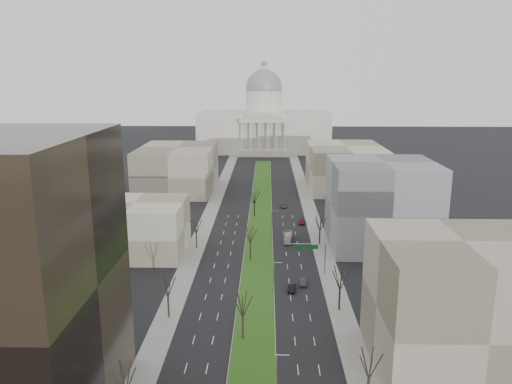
# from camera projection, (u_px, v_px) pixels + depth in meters

# --- Properties ---
(ground) EXTENTS (600.00, 600.00, 0.00)m
(ground) POSITION_uv_depth(u_px,v_px,m) (260.00, 217.00, 169.05)
(ground) COLOR black
(ground) RESTS_ON ground
(median) EXTENTS (8.00, 222.03, 0.20)m
(median) POSITION_uv_depth(u_px,v_px,m) (260.00, 217.00, 168.04)
(median) COLOR #999993
(median) RESTS_ON ground
(sidewalk_left) EXTENTS (5.00, 330.00, 0.15)m
(sidewalk_left) POSITION_uv_depth(u_px,v_px,m) (199.00, 240.00, 145.11)
(sidewalk_left) COLOR gray
(sidewalk_left) RESTS_ON ground
(sidewalk_right) EXTENTS (5.00, 330.00, 0.15)m
(sidewalk_right) POSITION_uv_depth(u_px,v_px,m) (319.00, 241.00, 144.33)
(sidewalk_right) COLOR gray
(sidewalk_right) RESTS_ON ground
(capitol) EXTENTS (80.00, 46.00, 55.00)m
(capitol) POSITION_uv_depth(u_px,v_px,m) (264.00, 125.00, 310.76)
(capitol) COLOR beige
(capitol) RESTS_ON ground
(building_beige_left) EXTENTS (26.00, 22.00, 14.00)m
(building_beige_left) POSITION_uv_depth(u_px,v_px,m) (136.00, 228.00, 134.13)
(building_beige_left) COLOR gray
(building_beige_left) RESTS_ON ground
(building_tan_right) EXTENTS (26.00, 24.00, 22.00)m
(building_tan_right) POSITION_uv_depth(u_px,v_px,m) (457.00, 306.00, 80.18)
(building_tan_right) COLOR gray
(building_tan_right) RESTS_ON ground
(building_grey_right) EXTENTS (28.00, 26.00, 24.00)m
(building_grey_right) POSITION_uv_depth(u_px,v_px,m) (381.00, 204.00, 138.28)
(building_grey_right) COLOR slate
(building_grey_right) RESTS_ON ground
(building_far_left) EXTENTS (30.00, 40.00, 18.00)m
(building_far_left) POSITION_uv_depth(u_px,v_px,m) (177.00, 169.00, 206.66)
(building_far_left) COLOR gray
(building_far_left) RESTS_ON ground
(building_far_right) EXTENTS (30.00, 40.00, 18.00)m
(building_far_right) POSITION_uv_depth(u_px,v_px,m) (345.00, 167.00, 209.95)
(building_far_right) COLOR gray
(building_far_right) RESTS_ON ground
(tree_left_near) EXTENTS (5.10, 5.10, 9.18)m
(tree_left_near) POSITION_uv_depth(u_px,v_px,m) (125.00, 377.00, 68.70)
(tree_left_near) COLOR black
(tree_left_near) RESTS_ON ground
(tree_left_mid) EXTENTS (5.40, 5.40, 9.72)m
(tree_left_mid) POSITION_uv_depth(u_px,v_px,m) (167.00, 285.00, 97.79)
(tree_left_mid) COLOR black
(tree_left_mid) RESTS_ON ground
(tree_left_far) EXTENTS (5.28, 5.28, 9.50)m
(tree_left_far) POSITION_uv_depth(u_px,v_px,m) (196.00, 225.00, 136.73)
(tree_left_far) COLOR black
(tree_left_far) RESTS_ON ground
(tree_right_near) EXTENTS (5.16, 5.16, 9.29)m
(tree_right_near) POSITION_uv_depth(u_px,v_px,m) (370.00, 363.00, 71.80)
(tree_right_near) COLOR black
(tree_right_near) RESTS_ON ground
(tree_right_mid) EXTENTS (5.52, 5.52, 9.94)m
(tree_right_mid) POSITION_uv_depth(u_px,v_px,m) (340.00, 278.00, 100.87)
(tree_right_mid) COLOR black
(tree_right_mid) RESTS_ON ground
(tree_right_far) EXTENTS (5.04, 5.04, 9.07)m
(tree_right_far) POSITION_uv_depth(u_px,v_px,m) (320.00, 223.00, 139.92)
(tree_right_far) COLOR black
(tree_right_far) RESTS_ON ground
(tree_median_a) EXTENTS (5.40, 5.40, 9.72)m
(tree_median_a) POSITION_uv_depth(u_px,v_px,m) (243.00, 304.00, 89.67)
(tree_median_a) COLOR black
(tree_median_a) RESTS_ON ground
(tree_median_b) EXTENTS (5.40, 5.40, 9.72)m
(tree_median_b) POSITION_uv_depth(u_px,v_px,m) (250.00, 234.00, 128.57)
(tree_median_b) COLOR black
(tree_median_b) RESTS_ON ground
(tree_median_c) EXTENTS (5.40, 5.40, 9.72)m
(tree_median_c) POSITION_uv_depth(u_px,v_px,m) (254.00, 197.00, 167.47)
(tree_median_c) COLOR black
(tree_median_c) RESTS_ON ground
(streetlamp_median_a) EXTENTS (1.90, 0.20, 9.16)m
(streetlamp_median_a) POSITION_uv_depth(u_px,v_px,m) (277.00, 382.00, 70.60)
(streetlamp_median_a) COLOR gray
(streetlamp_median_a) RESTS_ON ground
(streetlamp_median_b) EXTENTS (1.90, 0.20, 9.16)m
(streetlamp_median_b) POSITION_uv_depth(u_px,v_px,m) (274.00, 282.00, 104.64)
(streetlamp_median_b) COLOR gray
(streetlamp_median_b) RESTS_ON ground
(streetlamp_median_c) EXTENTS (1.90, 0.20, 9.16)m
(streetlamp_median_c) POSITION_uv_depth(u_px,v_px,m) (272.00, 225.00, 143.54)
(streetlamp_median_c) COLOR gray
(streetlamp_median_c) RESTS_ON ground
(mast_arm_signs) EXTENTS (9.12, 0.24, 8.09)m
(mast_arm_signs) POSITION_uv_depth(u_px,v_px,m) (314.00, 251.00, 118.73)
(mast_arm_signs) COLOR gray
(mast_arm_signs) RESTS_ON ground
(car_grey_near) EXTENTS (2.13, 4.31, 1.41)m
(car_grey_near) POSITION_uv_depth(u_px,v_px,m) (303.00, 282.00, 114.59)
(car_grey_near) COLOR #56595F
(car_grey_near) RESTS_ON ground
(car_black) EXTENTS (2.04, 4.43, 1.41)m
(car_black) POSITION_uv_depth(u_px,v_px,m) (292.00, 288.00, 111.48)
(car_black) COLOR black
(car_black) RESTS_ON ground
(car_red) EXTENTS (2.28, 4.78, 1.35)m
(car_red) POSITION_uv_depth(u_px,v_px,m) (302.00, 222.00, 161.13)
(car_red) COLOR maroon
(car_red) RESTS_ON ground
(car_grey_far) EXTENTS (2.24, 4.63, 1.27)m
(car_grey_far) POSITION_uv_depth(u_px,v_px,m) (283.00, 206.00, 181.00)
(car_grey_far) COLOR #4E5256
(car_grey_far) RESTS_ON ground
(box_van) EXTENTS (2.99, 8.35, 2.28)m
(box_van) POSITION_uv_depth(u_px,v_px,m) (288.00, 237.00, 144.42)
(box_van) COLOR silver
(box_van) RESTS_ON ground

